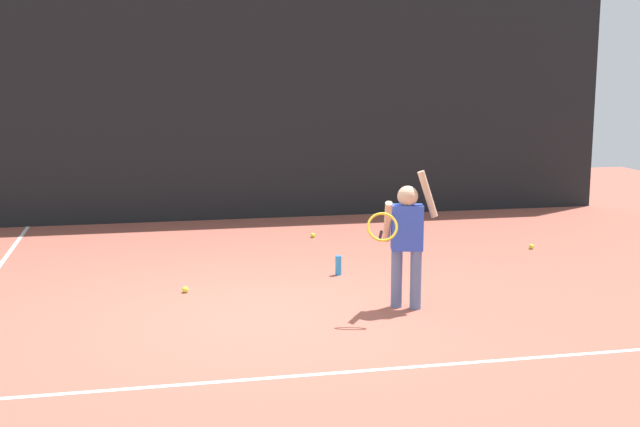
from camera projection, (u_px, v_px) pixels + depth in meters
The scene contains 11 objects.
ground_plane at pixel (258, 314), 7.89m from camera, with size 20.00×20.00×0.00m, color #9E5142.
court_line_baseline at pixel (287, 377), 6.28m from camera, with size 9.00×0.05×0.00m, color white.
back_fence_windscreen at pixel (212, 106), 12.48m from camera, with size 12.66×0.08×3.50m, color black.
fence_post_2 at pixel (211, 100), 12.53m from camera, with size 0.09×0.09×3.65m, color slate.
fence_post_3 at pixel (407, 99), 13.15m from camera, with size 0.09×0.09×3.65m, color slate.
fence_post_4 at pixel (584, 97), 13.78m from camera, with size 0.09×0.09×3.65m, color slate.
tennis_player at pixel (406, 235), 7.94m from camera, with size 0.80×0.57×1.35m.
water_bottle at pixel (338, 265), 9.34m from camera, with size 0.07×0.07×0.22m, color #268CD8.
tennis_ball_2 at pixel (185, 290), 8.62m from camera, with size 0.07×0.07×0.07m, color #CCE033.
tennis_ball_3 at pixel (531, 246), 10.69m from camera, with size 0.07×0.07×0.07m, color #CCE033.
tennis_ball_4 at pixel (313, 235), 11.40m from camera, with size 0.07×0.07×0.07m, color #CCE033.
Camera 1 is at (-0.98, -7.56, 2.32)m, focal length 46.43 mm.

